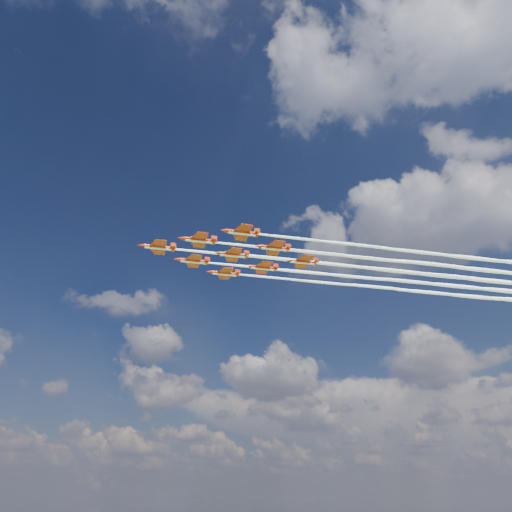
% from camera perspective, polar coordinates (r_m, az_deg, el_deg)
% --- Properties ---
extents(jet_lead, '(114.63, 114.65, 2.61)m').
position_cam_1_polar(jet_lead, '(159.83, 17.51, -1.83)').
color(jet_lead, '#AC2109').
extents(jet_row2_port, '(114.63, 114.65, 2.61)m').
position_cam_1_polar(jet_row2_port, '(160.16, 21.89, -1.17)').
color(jet_row2_port, '#AC2109').
extents(jet_row2_starb, '(114.63, 114.65, 2.61)m').
position_cam_1_polar(jet_row2_starb, '(170.26, 19.48, -3.03)').
color(jet_row2_starb, '#AC2109').
extents(jet_row3_port, '(114.63, 114.65, 2.61)m').
position_cam_1_polar(jet_row3_port, '(161.44, 26.22, -0.51)').
color(jet_row3_port, '#AC2109').
extents(jet_row3_centre, '(114.63, 114.65, 2.61)m').
position_cam_1_polar(jet_row3_centre, '(170.94, 23.58, -2.40)').
color(jet_row3_centre, '#AC2109').
extents(jet_row3_starb, '(114.63, 114.65, 2.61)m').
position_cam_1_polar(jet_row3_starb, '(180.93, 21.23, -4.08)').
color(jet_row3_starb, '#AC2109').
extents(jet_row4_starb, '(114.63, 114.65, 2.61)m').
position_cam_1_polar(jet_row4_starb, '(181.92, 25.08, -3.48)').
color(jet_row4_starb, '#AC2109').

